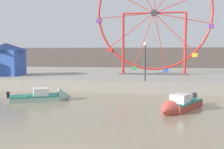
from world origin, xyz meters
The scene contains 7 objects.
quay_promenade centered at (0.00, 27.17, 0.52)m, with size 110.00×21.43×1.04m, color gray.
distant_town_skyline centered at (0.00, 47.40, 2.20)m, with size 140.00×3.00×4.40m, color #564C47.
motorboat_seafoam centered at (-4.47, 12.14, 0.28)m, with size 4.59×3.33×1.46m.
motorboat_faded_red centered at (4.87, 9.92, 0.32)m, with size 3.16×4.53×1.31m.
ferris_wheel_red_frame centered at (3.07, 24.61, 7.70)m, with size 12.96×1.20×13.28m.
carnival_booth_blue_tent centered at (-12.74, 20.81, 2.86)m, with size 3.85×3.62×3.52m.
promenade_lamp_near centered at (2.50, 17.23, 3.30)m, with size 0.32×0.32×3.40m.
Camera 1 is at (3.66, -7.25, 3.58)m, focal length 44.80 mm.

